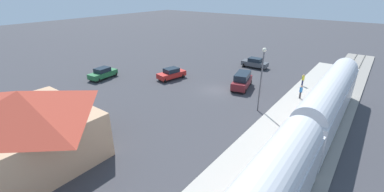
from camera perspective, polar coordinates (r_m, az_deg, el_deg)
name	(u,v)px	position (r m, az deg, el deg)	size (l,w,h in m)	color
ground_plane	(216,90)	(35.21, 5.48, 1.31)	(200.00, 200.00, 0.00)	#38383D
railway_track	(326,119)	(30.97, 28.06, -4.56)	(4.80, 70.00, 0.30)	gray
platform	(288,108)	(31.58, 21.06, -2.64)	(3.20, 46.00, 0.30)	#A8A399
passenger_train	(302,141)	(20.27, 23.73, -9.39)	(2.93, 37.26, 4.98)	silver
station_building	(27,125)	(23.96, -33.36, -5.50)	(10.70, 9.30, 6.07)	tan
pedestrian_on_platform	(303,79)	(38.86, 23.89, 3.51)	(0.36, 0.36, 1.71)	#23284C
pedestrian_waiting_far	(301,91)	(34.24, 23.48, 1.05)	(0.36, 0.36, 1.71)	#333338
sedan_red	(171,73)	(39.38, -4.68, 5.11)	(2.72, 4.78, 1.74)	red
sedan_charcoal	(255,63)	(46.42, 14.07, 7.32)	(4.54, 2.35, 1.74)	#47494F
suv_maroon	(242,80)	(36.13, 11.28, 3.48)	(3.06, 5.22, 2.22)	maroon
sedan_green	(103,73)	(41.83, -19.60, 4.92)	(2.30, 4.67, 1.74)	#236638
light_pole_near_platform	(262,72)	(28.60, 15.57, 5.21)	(0.44, 0.44, 7.36)	#515156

